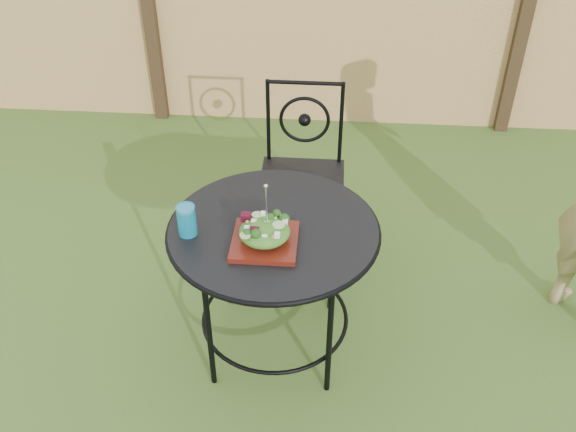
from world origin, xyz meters
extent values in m
plane|color=#2D4C18|center=(0.00, 0.00, 0.00)|extent=(60.00, 60.00, 0.00)
cube|color=#ECBA74|center=(0.00, 2.20, 0.90)|extent=(8.00, 0.05, 1.80)
cube|color=black|center=(1.30, 2.15, 0.95)|extent=(0.09, 0.09, 1.90)
cylinder|color=black|center=(-0.20, -0.11, 0.71)|extent=(0.90, 0.90, 0.02)
torus|color=black|center=(-0.20, -0.11, 0.71)|extent=(0.92, 0.92, 0.02)
torus|color=black|center=(-0.20, -0.11, 0.18)|extent=(0.70, 0.70, 0.02)
cylinder|color=black|center=(0.06, 0.15, 0.35)|extent=(0.03, 0.03, 0.71)
cylinder|color=black|center=(-0.46, 0.15, 0.35)|extent=(0.03, 0.03, 0.71)
cylinder|color=black|center=(-0.46, -0.37, 0.35)|extent=(0.03, 0.03, 0.71)
cylinder|color=black|center=(0.06, -0.37, 0.35)|extent=(0.03, 0.03, 0.71)
cube|color=black|center=(-0.12, 0.65, 0.45)|extent=(0.46, 0.46, 0.03)
cylinder|color=black|center=(-0.12, 0.86, 0.94)|extent=(0.42, 0.02, 0.02)
torus|color=black|center=(-0.12, 0.86, 0.72)|extent=(0.28, 0.02, 0.28)
cylinder|color=black|center=(-0.32, 0.45, 0.22)|extent=(0.02, 0.02, 0.44)
cylinder|color=black|center=(0.08, 0.45, 0.22)|extent=(0.02, 0.02, 0.44)
cylinder|color=black|center=(-0.32, 0.85, 0.22)|extent=(0.02, 0.02, 0.44)
cylinder|color=black|center=(0.08, 0.85, 0.22)|extent=(0.02, 0.02, 0.44)
cylinder|color=black|center=(-0.32, 0.86, 0.70)|extent=(0.02, 0.02, 0.50)
cylinder|color=black|center=(0.08, 0.86, 0.70)|extent=(0.02, 0.02, 0.50)
cube|color=#48150A|center=(-0.23, -0.22, 0.74)|extent=(0.27, 0.27, 0.02)
ellipsoid|color=#235614|center=(-0.23, -0.22, 0.79)|extent=(0.21, 0.21, 0.08)
cylinder|color=silver|center=(-0.22, -0.22, 0.92)|extent=(0.01, 0.01, 0.18)
cylinder|color=#0D7DA1|center=(-0.56, -0.18, 0.79)|extent=(0.08, 0.08, 0.14)
camera|label=1|loc=(0.03, -2.25, 2.42)|focal=40.00mm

